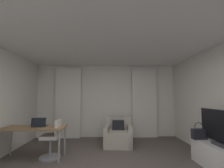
# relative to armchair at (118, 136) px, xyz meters

# --- Properties ---
(wall_window) EXTENTS (5.12, 0.06, 2.60)m
(wall_window) POSITION_rel_armchair_xyz_m (-0.35, 0.97, 1.02)
(wall_window) COLOR silver
(wall_window) RESTS_ON ground
(ceiling) EXTENTS (5.12, 6.12, 0.06)m
(ceiling) POSITION_rel_armchair_xyz_m (-0.35, -2.06, 2.35)
(ceiling) COLOR white
(ceiling) RESTS_ON wall_left
(curtain_left_panel) EXTENTS (0.90, 0.06, 2.50)m
(curtain_left_panel) POSITION_rel_armchair_xyz_m (-1.72, 0.84, 0.97)
(curtain_left_panel) COLOR silver
(curtain_left_panel) RESTS_ON ground
(curtain_right_panel) EXTENTS (0.90, 0.06, 2.50)m
(curtain_right_panel) POSITION_rel_armchair_xyz_m (1.03, 0.84, 0.97)
(curtain_right_panel) COLOR silver
(curtain_right_panel) RESTS_ON ground
(armchair) EXTENTS (0.88, 0.93, 0.80)m
(armchair) POSITION_rel_armchair_xyz_m (0.00, 0.00, 0.00)
(armchair) COLOR #B2A899
(armchair) RESTS_ON ground
(desk) EXTENTS (1.42, 0.58, 0.73)m
(desk) POSITION_rel_armchair_xyz_m (-2.06, -0.96, 0.39)
(desk) COLOR olive
(desk) RESTS_ON ground
(desk_chair) EXTENTS (0.48, 0.48, 0.88)m
(desk_chair) POSITION_rel_armchair_xyz_m (-1.65, -0.93, 0.12)
(desk_chair) COLOR gray
(desk_chair) RESTS_ON ground
(laptop) EXTENTS (0.35, 0.29, 0.22)m
(laptop) POSITION_rel_armchair_xyz_m (-1.95, -0.94, 0.50)
(laptop) COLOR #2D2D33
(laptop) RESTS_ON desk
(tv_console) EXTENTS (0.47, 1.39, 0.50)m
(tv_console) POSITION_rel_armchair_xyz_m (1.85, -1.80, -0.03)
(tv_console) COLOR white
(tv_console) RESTS_ON ground
(tv_flatscreen) EXTENTS (0.20, 1.15, 0.68)m
(tv_flatscreen) POSITION_rel_armchair_xyz_m (1.85, -1.80, 0.55)
(tv_flatscreen) COLOR #333338
(tv_flatscreen) RESTS_ON tv_console
(handbag_primary) EXTENTS (0.30, 0.14, 0.37)m
(handbag_primary) POSITION_rel_armchair_xyz_m (1.71, -1.29, 0.34)
(handbag_primary) COLOR black
(handbag_primary) RESTS_ON tv_console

